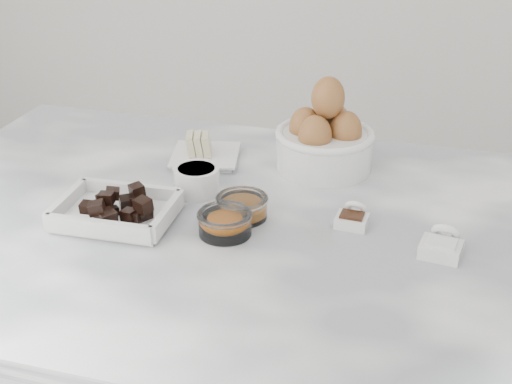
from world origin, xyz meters
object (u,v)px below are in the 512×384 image
at_px(sugar_ramekin, 197,179).
at_px(chocolate_dish, 116,208).
at_px(salt_spoon, 442,245).
at_px(egg_bowl, 325,139).
at_px(vanilla_spoon, 353,217).
at_px(zest_bowl, 225,222).
at_px(butter_plate, 204,152).
at_px(honey_bowl, 242,206).

bearing_deg(sugar_ramekin, chocolate_dish, -125.43).
height_order(sugar_ramekin, salt_spoon, sugar_ramekin).
distance_m(sugar_ramekin, egg_bowl, 0.25).
bearing_deg(egg_bowl, vanilla_spoon, -66.71).
bearing_deg(chocolate_dish, zest_bowl, 2.36).
bearing_deg(vanilla_spoon, salt_spoon, -19.78).
bearing_deg(vanilla_spoon, zest_bowl, -155.80).
bearing_deg(vanilla_spoon, egg_bowl, 113.29).
relative_size(chocolate_dish, vanilla_spoon, 3.06).
distance_m(butter_plate, egg_bowl, 0.23).
height_order(egg_bowl, honey_bowl, egg_bowl).
bearing_deg(zest_bowl, honey_bowl, 80.79).
height_order(butter_plate, vanilla_spoon, butter_plate).
relative_size(butter_plate, egg_bowl, 0.81).
xyz_separation_m(butter_plate, zest_bowl, (0.12, -0.25, 0.00)).
relative_size(sugar_ramekin, honey_bowl, 0.92).
bearing_deg(zest_bowl, egg_bowl, 70.80).
height_order(egg_bowl, zest_bowl, egg_bowl).
bearing_deg(egg_bowl, honey_bowl, -111.63).
relative_size(sugar_ramekin, salt_spoon, 1.01).
xyz_separation_m(chocolate_dish, egg_bowl, (0.28, 0.29, 0.04)).
bearing_deg(honey_bowl, sugar_ramekin, 148.52).
bearing_deg(chocolate_dish, butter_plate, 77.77).
bearing_deg(honey_bowl, chocolate_dish, -160.90).
bearing_deg(vanilla_spoon, chocolate_dish, -166.09).
distance_m(butter_plate, salt_spoon, 0.50).
bearing_deg(honey_bowl, butter_plate, 124.63).
height_order(zest_bowl, vanilla_spoon, same).
bearing_deg(vanilla_spoon, sugar_ramekin, 172.47).
relative_size(butter_plate, honey_bowl, 1.72).
distance_m(chocolate_dish, butter_plate, 0.27).
xyz_separation_m(honey_bowl, zest_bowl, (-0.01, -0.06, 0.00)).
distance_m(sugar_ramekin, zest_bowl, 0.15).
height_order(butter_plate, egg_bowl, egg_bowl).
bearing_deg(zest_bowl, salt_spoon, 5.76).
xyz_separation_m(butter_plate, honey_bowl, (0.13, -0.19, 0.00)).
relative_size(egg_bowl, zest_bowl, 2.10).
distance_m(chocolate_dish, vanilla_spoon, 0.38).
bearing_deg(chocolate_dish, egg_bowl, 46.15).
bearing_deg(butter_plate, honey_bowl, -55.37).
bearing_deg(salt_spoon, sugar_ramekin, 168.20).
height_order(honey_bowl, salt_spoon, salt_spoon).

